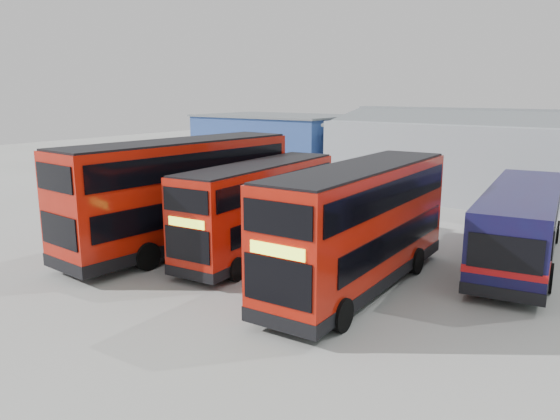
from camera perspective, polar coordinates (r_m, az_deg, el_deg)
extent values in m
plane|color=gray|center=(23.80, 1.19, -4.87)|extent=(120.00, 120.00, 0.00)
cube|color=navy|center=(45.74, -0.35, 6.64)|extent=(12.00, 8.00, 5.00)
cube|color=#5A5F63|center=(45.56, -0.36, 9.83)|extent=(12.30, 8.30, 0.15)
cube|color=#426CBC|center=(42.47, -3.65, 6.86)|extent=(3.96, 0.15, 1.40)
cube|color=#AF160A|center=(24.80, -10.43, 1.86)|extent=(3.48, 11.72, 4.46)
cube|color=black|center=(25.23, -10.26, -2.63)|extent=(3.52, 11.77, 0.50)
cube|color=black|center=(23.57, -9.00, 0.08)|extent=(0.67, 9.79, 1.05)
cube|color=black|center=(25.70, -13.15, 0.92)|extent=(0.67, 9.79, 1.05)
cube|color=black|center=(23.54, -8.35, 4.71)|extent=(0.74, 10.89, 1.05)
cube|color=black|center=(25.67, -12.57, 5.17)|extent=(0.74, 10.89, 1.05)
cube|color=black|center=(28.92, -1.57, 2.27)|extent=(2.48, 0.21, 1.49)
cube|color=black|center=(28.64, -1.59, 6.18)|extent=(2.48, 0.21, 1.05)
cube|color=#D9FF35|center=(28.77, -1.57, 4.21)|extent=(1.98, 0.17, 0.39)
cube|color=black|center=(21.75, -22.12, -2.03)|extent=(2.42, 0.21, 1.21)
cube|color=black|center=(21.38, -22.55, 3.13)|extent=(2.42, 0.21, 0.99)
cube|color=black|center=(24.50, -10.64, 7.05)|extent=(3.30, 11.54, 0.11)
cylinder|color=black|center=(27.04, -1.92, -1.50)|extent=(0.42, 1.17, 1.15)
cylinder|color=black|center=(28.81, -5.87, -0.69)|extent=(0.42, 1.17, 1.15)
cylinder|color=black|center=(22.51, -13.74, -4.72)|extent=(0.42, 1.17, 1.15)
cylinder|color=black|center=(24.61, -17.45, -3.47)|extent=(0.42, 1.17, 1.15)
cube|color=#AF160A|center=(23.50, -2.20, 0.31)|extent=(3.07, 9.63, 3.65)
cube|color=black|center=(23.90, -2.17, -3.56)|extent=(3.11, 9.67, 0.41)
cube|color=black|center=(24.51, -3.97, -0.24)|extent=(0.74, 8.00, 0.86)
cube|color=black|center=(23.30, 0.65, -0.87)|extent=(0.74, 8.00, 0.86)
cube|color=black|center=(23.93, -4.52, 3.19)|extent=(0.82, 8.90, 0.86)
cube|color=black|center=(22.70, 0.20, 2.72)|extent=(0.82, 8.90, 0.86)
cube|color=black|center=(19.93, -9.68, -3.60)|extent=(2.03, 0.22, 1.22)
cube|color=black|center=(19.56, -9.85, 0.98)|extent=(2.03, 0.22, 0.86)
cube|color=#D9FF35|center=(19.72, -9.78, -1.34)|extent=(1.62, 0.18, 0.32)
cube|color=black|center=(27.62, 3.20, 1.01)|extent=(1.98, 0.22, 0.99)
cube|color=black|center=(27.35, 3.24, 4.35)|extent=(1.98, 0.22, 0.81)
cube|color=black|center=(23.19, -2.24, 4.77)|extent=(2.92, 9.48, 0.09)
cylinder|color=black|center=(22.00, -9.25, -5.20)|extent=(0.37, 0.96, 0.94)
cylinder|color=black|center=(20.73, -4.64, -6.18)|extent=(0.37, 0.96, 0.94)
cylinder|color=black|center=(26.41, -1.31, -2.07)|extent=(0.37, 0.96, 0.94)
cylinder|color=black|center=(25.36, 2.84, -2.69)|extent=(0.37, 0.96, 0.94)
cube|color=#AF160A|center=(19.67, 8.33, -1.46)|extent=(2.95, 10.66, 4.07)
cube|color=black|center=(20.18, 8.17, -6.53)|extent=(2.99, 10.70, 0.45)
cube|color=black|center=(20.69, 5.57, -2.07)|extent=(0.42, 8.95, 0.96)
cube|color=black|center=(19.66, 12.16, -3.05)|extent=(0.42, 8.95, 0.96)
cube|color=black|center=(19.98, 5.13, 2.45)|extent=(0.46, 9.95, 0.96)
cube|color=black|center=(18.92, 11.94, 1.67)|extent=(0.46, 9.95, 0.96)
cube|color=black|center=(15.40, -0.31, -7.50)|extent=(2.26, 0.14, 1.36)
cube|color=black|center=(14.88, -0.31, -0.93)|extent=(2.26, 0.14, 0.96)
cube|color=#D9FF35|center=(15.11, -0.33, -4.28)|extent=(1.81, 0.11, 0.35)
cube|color=black|center=(24.58, 13.60, -0.29)|extent=(2.21, 0.14, 1.11)
cube|color=black|center=(24.26, 13.82, 3.89)|extent=(2.21, 0.14, 0.91)
cube|color=black|center=(19.29, 8.52, 4.49)|extent=(2.79, 10.50, 0.10)
cylinder|color=black|center=(17.75, -0.61, -9.19)|extent=(0.36, 1.06, 1.05)
cylinder|color=black|center=(16.61, 6.42, -10.83)|extent=(0.36, 1.06, 1.05)
cylinder|color=black|center=(22.98, 8.32, -4.26)|extent=(0.36, 1.06, 1.05)
cylinder|color=black|center=(22.12, 14.00, -5.17)|extent=(0.36, 1.06, 1.05)
cube|color=#0D0F3A|center=(24.59, 23.85, -1.13)|extent=(4.17, 11.79, 2.78)
cube|color=black|center=(24.88, 23.61, -3.82)|extent=(4.21, 11.84, 0.42)
cube|color=#BA0E11|center=(24.71, 23.75, -2.26)|extent=(4.20, 11.82, 0.26)
cube|color=black|center=(24.15, 27.02, -0.58)|extent=(1.36, 9.57, 1.00)
cube|color=black|center=(24.32, 20.76, 0.06)|extent=(1.36, 9.57, 1.00)
cube|color=black|center=(30.23, 24.78, 1.49)|extent=(2.35, 0.37, 1.36)
cube|color=black|center=(18.94, 22.44, -4.23)|extent=(2.29, 0.37, 1.15)
cylinder|color=black|center=(28.80, 26.80, -2.04)|extent=(0.48, 1.13, 1.09)
cylinder|color=black|center=(28.94, 21.83, -1.53)|extent=(0.48, 1.13, 1.09)
cylinder|color=black|center=(21.71, 26.17, -6.37)|extent=(0.48, 1.13, 1.09)
cylinder|color=black|center=(21.89, 19.57, -5.65)|extent=(0.48, 1.13, 1.09)
cube|color=white|center=(41.57, -7.68, 4.31)|extent=(2.16, 5.28, 2.00)
cube|color=black|center=(39.65, -10.30, 4.30)|extent=(1.89, 0.07, 0.74)
cube|color=black|center=(41.08, -10.39, 4.57)|extent=(0.06, 0.95, 0.63)
cube|color=black|center=(39.58, -8.21, 4.36)|extent=(0.06, 0.95, 0.63)
cylinder|color=black|center=(41.15, -10.37, 2.82)|extent=(0.26, 0.76, 0.76)
cylinder|color=black|center=(39.74, -8.33, 2.56)|extent=(0.26, 0.76, 0.76)
cylinder|color=black|center=(43.68, -7.02, 3.47)|extent=(0.26, 0.76, 0.76)
cylinder|color=black|center=(42.36, -4.99, 3.24)|extent=(0.26, 0.76, 0.76)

